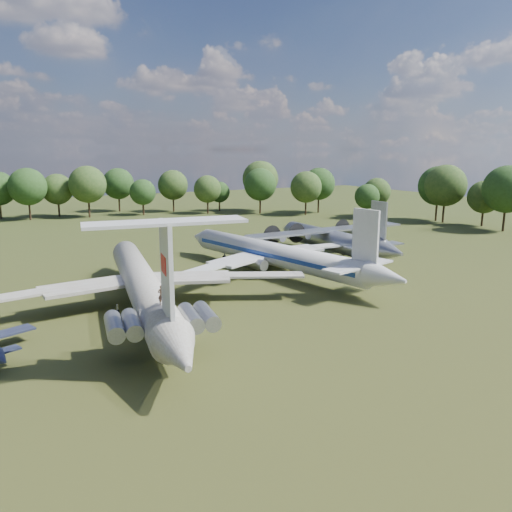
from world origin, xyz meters
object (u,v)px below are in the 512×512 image
an12_transport (331,243)px  person_on_il62 (162,295)px  tu104_jet (274,259)px  il62_airliner (142,291)px

an12_transport → person_on_il62: bearing=-145.2°
an12_transport → tu104_jet: bearing=-157.9°
person_on_il62 → il62_airliner: bearing=-69.2°
an12_transport → person_on_il62: person_on_il62 is taller
an12_transport → person_on_il62: size_ratio=19.53×
il62_airliner → an12_transport: bearing=30.0°
il62_airliner → tu104_jet: bearing=28.7°
il62_airliner → an12_transport: il62_airliner is taller
il62_airliner → tu104_jet: (22.16, 7.79, -0.16)m
tu104_jet → an12_transport: 16.48m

